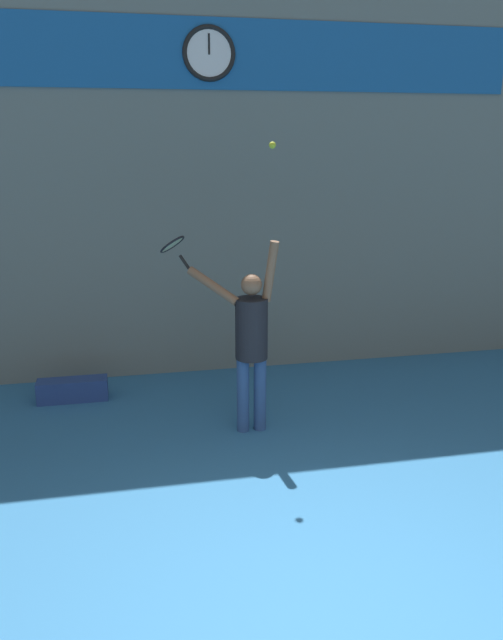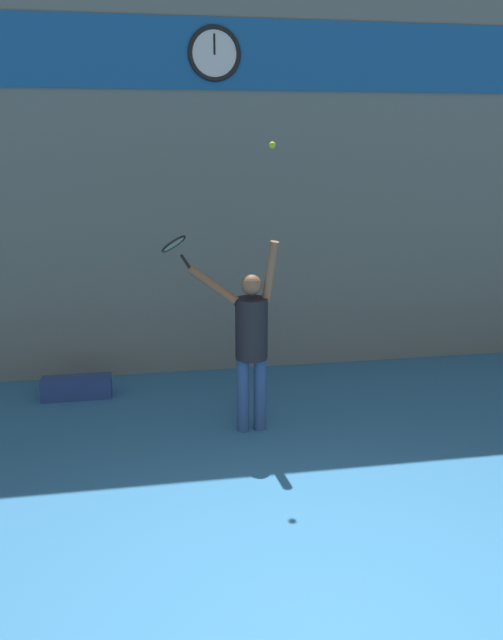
# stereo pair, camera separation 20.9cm
# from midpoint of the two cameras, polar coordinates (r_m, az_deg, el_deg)

# --- Properties ---
(back_wall) EXTENTS (18.00, 0.10, 5.00)m
(back_wall) POSITION_cam_midpoint_polar(r_m,az_deg,el_deg) (7.92, -3.73, 12.82)
(back_wall) COLOR slate
(back_wall) RESTS_ON ground_plane
(sponsor_banner) EXTENTS (7.38, 0.02, 0.79)m
(sponsor_banner) POSITION_cam_midpoint_polar(r_m,az_deg,el_deg) (7.91, -3.87, 23.11)
(sponsor_banner) COLOR #195B9E
(scoreboard_clock) EXTENTS (0.62, 0.06, 0.62)m
(scoreboard_clock) POSITION_cam_midpoint_polar(r_m,az_deg,el_deg) (7.87, -4.73, 23.13)
(scoreboard_clock) COLOR white
(tennis_player) EXTENTS (0.90, 0.56, 2.01)m
(tennis_player) POSITION_cam_midpoint_polar(r_m,az_deg,el_deg) (6.33, -1.03, -1.55)
(tennis_player) COLOR #2D4C7F
(tennis_player) RESTS_ON ground_plane
(tennis_racket) EXTENTS (0.37, 0.38, 0.36)m
(tennis_racket) POSITION_cam_midpoint_polar(r_m,az_deg,el_deg) (6.47, -8.09, 6.73)
(tennis_racket) COLOR black
(tennis_ball) EXTENTS (0.06, 0.06, 0.06)m
(tennis_ball) POSITION_cam_midpoint_polar(r_m,az_deg,el_deg) (6.01, 0.89, 15.70)
(tennis_ball) COLOR #CCDB2D
(equipment_bag) EXTENTS (0.81, 0.25, 0.26)m
(equipment_bag) POSITION_cam_midpoint_polar(r_m,az_deg,el_deg) (7.69, -16.79, -6.14)
(equipment_bag) COLOR navy
(equipment_bag) RESTS_ON ground_plane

